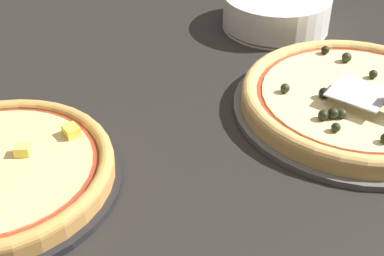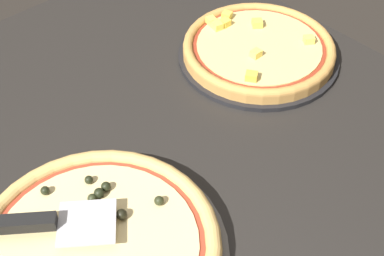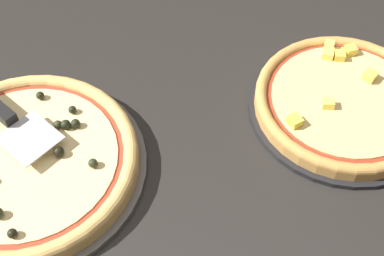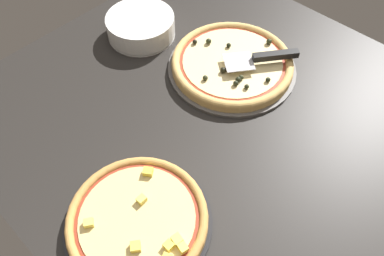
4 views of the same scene
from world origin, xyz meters
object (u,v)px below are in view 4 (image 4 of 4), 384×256
(pizza_front, at_px, (232,63))
(serving_spatula, at_px, (268,57))
(pizza_back, at_px, (138,219))
(plate_stack, at_px, (141,26))

(pizza_front, distance_m, serving_spatula, 0.11)
(pizza_back, height_order, serving_spatula, serving_spatula)
(pizza_front, xyz_separation_m, serving_spatula, (-0.08, -0.06, 0.03))
(serving_spatula, height_order, plate_stack, serving_spatula)
(pizza_back, height_order, plate_stack, plate_stack)
(pizza_back, relative_size, serving_spatula, 1.54)
(pizza_front, xyz_separation_m, plate_stack, (0.32, 0.08, 0.01))
(pizza_front, height_order, pizza_back, pizza_front)
(pizza_front, distance_m, plate_stack, 0.33)
(pizza_front, relative_size, serving_spatula, 1.79)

